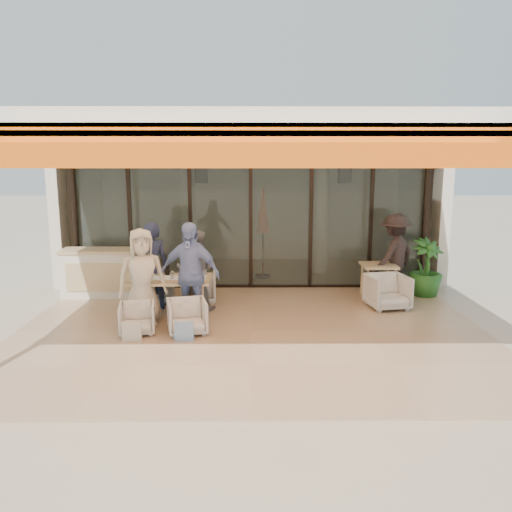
{
  "coord_description": "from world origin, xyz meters",
  "views": [
    {
      "loc": [
        0.02,
        -8.13,
        2.86
      ],
      "look_at": [
        0.1,
        0.9,
        1.15
      ],
      "focal_mm": 35.0,
      "sensor_mm": 36.0,
      "label": 1
    }
  ],
  "objects": [
    {
      "name": "diner_navy",
      "position": [
        -1.91,
        1.32,
        0.87
      ],
      "size": [
        0.73,
        0.58,
        1.74
      ],
      "primitive_type": "imported",
      "rotation": [
        0.0,
        0.0,
        3.43
      ],
      "color": "#1B203C",
      "rests_on": "ground"
    },
    {
      "name": "terrace_structure",
      "position": [
        0.0,
        -0.26,
        3.25
      ],
      "size": [
        8.0,
        6.0,
        3.4
      ],
      "color": "silver",
      "rests_on": "ground"
    },
    {
      "name": "diner_periwinkle",
      "position": [
        -1.07,
        0.42,
        0.92
      ],
      "size": [
        1.15,
        0.68,
        1.84
      ],
      "primitive_type": "imported",
      "rotation": [
        0.0,
        0.0,
        -0.23
      ],
      "color": "#778EC6",
      "rests_on": "ground"
    },
    {
      "name": "chair_near_right",
      "position": [
        -1.07,
        -0.08,
        0.33
      ],
      "size": [
        0.75,
        0.72,
        0.65
      ],
      "primitive_type": "imported",
      "rotation": [
        0.0,
        0.0,
        0.23
      ],
      "color": "silver",
      "rests_on": "ground"
    },
    {
      "name": "interior_block",
      "position": [
        0.01,
        5.31,
        2.23
      ],
      "size": [
        9.05,
        3.62,
        3.52
      ],
      "color": "silver",
      "rests_on": "ground"
    },
    {
      "name": "chair_far_right",
      "position": [
        -1.07,
        1.82,
        0.36
      ],
      "size": [
        0.74,
        0.69,
        0.71
      ],
      "primitive_type": "imported",
      "rotation": [
        0.0,
        0.0,
        3.21
      ],
      "color": "silver",
      "rests_on": "ground"
    },
    {
      "name": "side_chair",
      "position": [
        2.69,
        1.34,
        0.38
      ],
      "size": [
        0.85,
        0.81,
        0.76
      ],
      "primitive_type": "imported",
      "rotation": [
        0.0,
        0.0,
        0.18
      ],
      "color": "silver",
      "rests_on": "ground"
    },
    {
      "name": "diner_cream",
      "position": [
        -1.91,
        0.42,
        0.87
      ],
      "size": [
        0.98,
        0.79,
        1.73
      ],
      "primitive_type": "imported",
      "rotation": [
        0.0,
        0.0,
        0.32
      ],
      "color": "beige",
      "rests_on": "ground"
    },
    {
      "name": "potted_palm",
      "position": [
        3.75,
        2.26,
        0.63
      ],
      "size": [
        0.9,
        0.9,
        1.26
      ],
      "primitive_type": "imported",
      "rotation": [
        0.0,
        0.0,
        0.34
      ],
      "color": "#1E5919",
      "rests_on": "ground"
    },
    {
      "name": "host_counter",
      "position": [
        -3.09,
        2.3,
        0.53
      ],
      "size": [
        1.85,
        0.65,
        1.04
      ],
      "color": "silver",
      "rests_on": "ground"
    },
    {
      "name": "side_table",
      "position": [
        2.69,
        2.09,
        0.64
      ],
      "size": [
        0.7,
        0.7,
        0.74
      ],
      "color": "#DEC787",
      "rests_on": "ground"
    },
    {
      "name": "terrace_floor",
      "position": [
        0.0,
        0.0,
        0.01
      ],
      "size": [
        8.0,
        6.0,
        0.01
      ],
      "primitive_type": "cube",
      "color": "tan",
      "rests_on": "ground"
    },
    {
      "name": "glass_storefront",
      "position": [
        0.0,
        3.0,
        1.6
      ],
      "size": [
        8.08,
        0.1,
        3.2
      ],
      "color": "#9EADA3",
      "rests_on": "ground"
    },
    {
      "name": "tote_bag_cream",
      "position": [
        -1.91,
        -0.48,
        0.17
      ],
      "size": [
        0.3,
        0.1,
        0.34
      ],
      "primitive_type": "cube",
      "color": "silver",
      "rests_on": "ground"
    },
    {
      "name": "chair_near_left",
      "position": [
        -1.91,
        -0.08,
        0.3
      ],
      "size": [
        0.66,
        0.63,
        0.59
      ],
      "primitive_type": "imported",
      "rotation": [
        0.0,
        0.0,
        0.18
      ],
      "color": "silver",
      "rests_on": "ground"
    },
    {
      "name": "tote_bag_blue",
      "position": [
        -1.07,
        -0.48,
        0.17
      ],
      "size": [
        0.3,
        0.1,
        0.34
      ],
      "primitive_type": "cube",
      "color": "#99BFD8",
      "rests_on": "ground"
    },
    {
      "name": "dining_table",
      "position": [
        -1.49,
        0.87,
        0.69
      ],
      "size": [
        1.5,
        0.9,
        0.93
      ],
      "color": "#DEC787",
      "rests_on": "ground"
    },
    {
      "name": "diner_grey",
      "position": [
        -1.07,
        1.32,
        0.79
      ],
      "size": [
        0.81,
        0.65,
        1.58
      ],
      "primitive_type": "imported",
      "rotation": [
        0.0,
        0.0,
        3.07
      ],
      "color": "slate",
      "rests_on": "ground"
    },
    {
      "name": "chair_far_left",
      "position": [
        -1.91,
        1.82,
        0.34
      ],
      "size": [
        0.75,
        0.72,
        0.68
      ],
      "primitive_type": "imported",
      "rotation": [
        0.0,
        0.0,
        3.31
      ],
      "color": "silver",
      "rests_on": "ground"
    },
    {
      "name": "standing_woman",
      "position": [
        3.08,
        2.32,
        0.89
      ],
      "size": [
        1.3,
        1.26,
        1.79
      ],
      "primitive_type": "imported",
      "rotation": [
        0.0,
        0.0,
        3.86
      ],
      "color": "black",
      "rests_on": "ground"
    },
    {
      "name": "ground",
      "position": [
        0.0,
        0.0,
        0.0
      ],
      "size": [
        70.0,
        70.0,
        0.0
      ],
      "primitive_type": "plane",
      "color": "#C6B293",
      "rests_on": "ground"
    }
  ]
}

